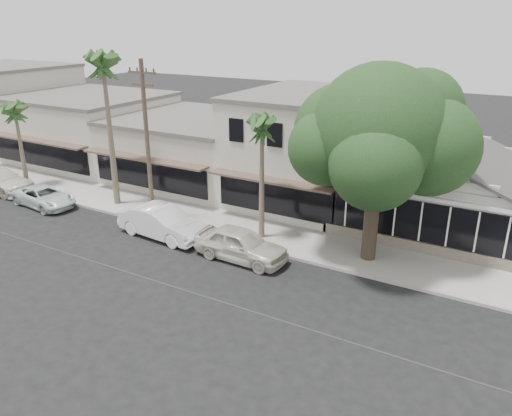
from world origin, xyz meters
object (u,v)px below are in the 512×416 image
Objects in this scene: car_1 at (162,222)px; shade_tree at (379,134)px; utility_pole at (147,140)px; car_2 at (44,197)px; car_0 at (241,244)px.

shade_tree is (10.30, 2.97, 5.27)m from car_1.
utility_pole is 0.97× the size of shade_tree.
shade_tree is at bearing -75.69° from car_2.
utility_pole reaches higher than car_1.
car_0 is 5.00m from car_1.
car_0 is at bearing -12.50° from utility_pole.
shade_tree reaches higher than utility_pole.
utility_pole is 1.93× the size of car_0.
car_0 is 0.93× the size of car_1.
shade_tree reaches higher than car_1.
car_2 is at bearing -171.45° from shade_tree.
car_1 is 0.54× the size of shade_tree.
utility_pole is at bearing 57.71° from car_1.
car_1 is 11.94m from shade_tree.
utility_pole reaches higher than car_0.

